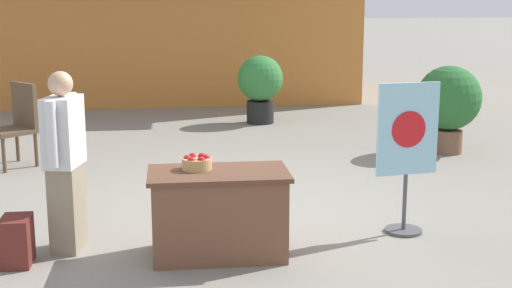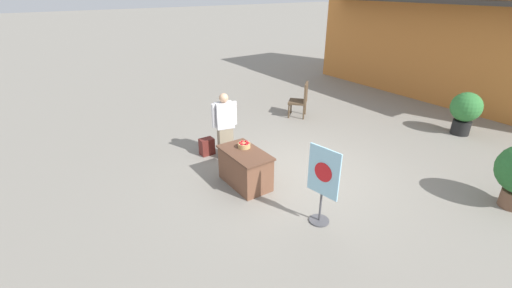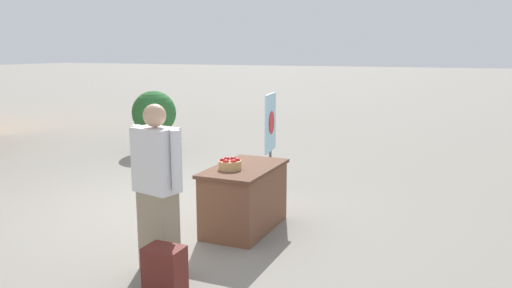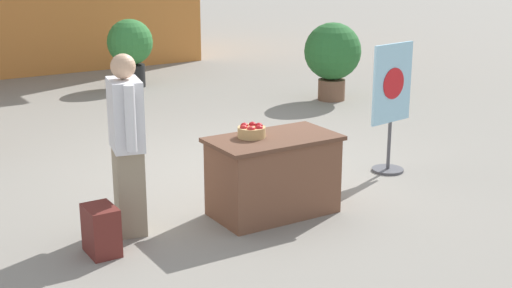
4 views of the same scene
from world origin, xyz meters
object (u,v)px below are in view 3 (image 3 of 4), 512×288
(display_table, at_px, (244,198))
(potted_plant_near_left, at_px, (154,115))
(person_visitor, at_px, (157,187))
(backpack, at_px, (165,270))
(apple_basket, at_px, (230,164))
(poster_board, at_px, (270,136))

(display_table, distance_m, potted_plant_near_left, 5.20)
(person_visitor, bearing_deg, backpack, -128.23)
(apple_basket, height_order, potted_plant_near_left, potted_plant_near_left)
(backpack, bearing_deg, apple_basket, 4.47)
(display_table, relative_size, person_visitor, 0.75)
(display_table, bearing_deg, person_visitor, 167.53)
(apple_basket, xyz_separation_m, potted_plant_near_left, (3.76, 3.66, -0.07))
(backpack, bearing_deg, display_table, 0.74)
(backpack, relative_size, poster_board, 0.29)
(backpack, height_order, poster_board, poster_board)
(apple_basket, xyz_separation_m, person_visitor, (-1.16, 0.20, -0.00))
(display_table, height_order, poster_board, poster_board)
(person_visitor, distance_m, potted_plant_near_left, 6.02)
(poster_board, bearing_deg, display_table, -86.54)
(person_visitor, height_order, potted_plant_near_left, person_visitor)
(backpack, bearing_deg, person_visitor, 39.30)
(person_visitor, xyz_separation_m, potted_plant_near_left, (4.92, 3.46, -0.07))
(display_table, xyz_separation_m, person_visitor, (-1.34, 0.30, 0.44))
(poster_board, bearing_deg, apple_basket, -90.36)
(apple_basket, bearing_deg, poster_board, 8.57)
(apple_basket, relative_size, poster_board, 0.18)
(potted_plant_near_left, bearing_deg, poster_board, -117.64)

